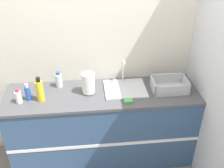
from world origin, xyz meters
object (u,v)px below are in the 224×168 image
(bottle_white_spray, at_px, (18,97))
(bottle_yellow, at_px, (40,90))
(bottle_blue, at_px, (28,93))
(dish_rack, at_px, (169,86))
(sink, at_px, (125,88))
(bottle_clear, at_px, (59,80))
(paper_towel_roll, at_px, (88,83))

(bottle_white_spray, height_order, bottle_yellow, bottle_yellow)
(bottle_blue, bearing_deg, bottle_white_spray, -153.51)
(bottle_blue, height_order, bottle_yellow, bottle_yellow)
(dish_rack, bearing_deg, sink, 172.92)
(bottle_clear, bearing_deg, dish_rack, -9.17)
(sink, xyz_separation_m, bottle_blue, (-1.01, -0.09, 0.06))
(bottle_white_spray, height_order, bottle_blue, bottle_blue)
(paper_towel_roll, bearing_deg, bottle_yellow, -169.99)
(bottle_white_spray, xyz_separation_m, bottle_blue, (0.09, 0.04, 0.01))
(dish_rack, bearing_deg, bottle_yellow, -177.62)
(sink, relative_size, dish_rack, 1.19)
(sink, height_order, bottle_white_spray, sink)
(paper_towel_roll, bearing_deg, sink, 4.25)
(bottle_clear, bearing_deg, sink, -10.54)
(paper_towel_roll, xyz_separation_m, bottle_clear, (-0.32, 0.16, -0.04))
(paper_towel_roll, distance_m, bottle_white_spray, 0.71)
(sink, distance_m, bottle_yellow, 0.89)
(bottle_blue, bearing_deg, bottle_yellow, -11.19)
(paper_towel_roll, distance_m, bottle_yellow, 0.49)
(bottle_white_spray, bearing_deg, bottle_clear, 34.93)
(paper_towel_roll, xyz_separation_m, dish_rack, (0.87, -0.03, -0.07))
(sink, height_order, bottle_blue, sink)
(bottle_clear, height_order, bottle_yellow, bottle_yellow)
(dish_rack, distance_m, bottle_white_spray, 1.57)
(bottle_blue, xyz_separation_m, bottle_yellow, (0.13, -0.03, 0.04))
(bottle_yellow, bearing_deg, dish_rack, 2.38)
(bottle_clear, xyz_separation_m, bottle_yellow, (-0.17, -0.25, 0.04))
(dish_rack, relative_size, bottle_white_spray, 2.39)
(paper_towel_roll, xyz_separation_m, bottle_white_spray, (-0.70, -0.10, -0.05))
(sink, xyz_separation_m, bottle_clear, (-0.71, 0.13, 0.06))
(sink, xyz_separation_m, dish_rack, (0.47, -0.06, 0.03))
(paper_towel_roll, relative_size, bottle_yellow, 0.87)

